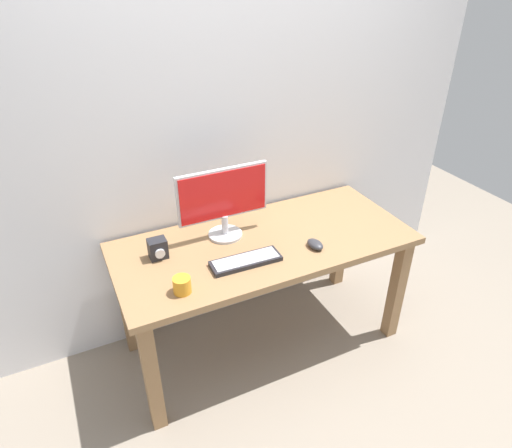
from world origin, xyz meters
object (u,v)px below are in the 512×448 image
at_px(desk, 264,257).
at_px(monitor, 223,200).
at_px(mouse, 315,244).
at_px(audio_controller, 158,249).
at_px(keyboard_primary, 246,261).
at_px(coffee_mug, 182,285).

height_order(desk, monitor, monitor).
height_order(mouse, audio_controller, audio_controller).
bearing_deg(desk, keyboard_primary, -141.09).
relative_size(monitor, audio_controller, 4.78).
height_order(monitor, keyboard_primary, monitor).
xyz_separation_m(desk, audio_controller, (-0.57, 0.10, 0.16)).
bearing_deg(keyboard_primary, desk, 38.91).
xyz_separation_m(mouse, coffee_mug, (-0.76, -0.05, 0.02)).
bearing_deg(mouse, coffee_mug, 179.08).
bearing_deg(audio_controller, monitor, 7.65).
distance_m(desk, audio_controller, 0.60).
bearing_deg(keyboard_primary, mouse, -4.64).
relative_size(monitor, coffee_mug, 6.01).
xyz_separation_m(desk, keyboard_primary, (-0.18, -0.15, 0.12)).
height_order(desk, mouse, mouse).
relative_size(desk, audio_controller, 15.41).
relative_size(keyboard_primary, audio_controller, 3.45).
xyz_separation_m(monitor, keyboard_primary, (-0.01, -0.30, -0.21)).
bearing_deg(coffee_mug, keyboard_primary, 12.42).
relative_size(desk, keyboard_primary, 4.46).
bearing_deg(coffee_mug, desk, 22.58).
distance_m(keyboard_primary, coffee_mug, 0.37).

